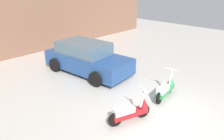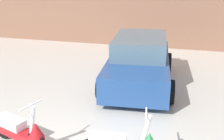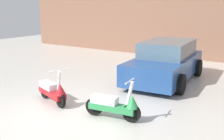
% 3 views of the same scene
% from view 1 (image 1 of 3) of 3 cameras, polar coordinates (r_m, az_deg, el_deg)
% --- Properties ---
extents(ground_plane, '(28.00, 28.00, 0.00)m').
position_cam_1_polar(ground_plane, '(6.79, 13.47, -12.34)').
color(ground_plane, beige).
extents(wall_back, '(19.60, 0.12, 3.90)m').
position_cam_1_polar(wall_back, '(12.44, -22.86, 12.22)').
color(wall_back, '#845B47').
rests_on(wall_back, ground_plane).
extents(scooter_front_left, '(1.32, 0.67, 0.95)m').
position_cam_1_polar(scooter_front_left, '(6.39, 5.14, -10.53)').
color(scooter_front_left, black).
rests_on(scooter_front_left, ground_plane).
extents(scooter_front_right, '(1.35, 0.51, 0.94)m').
position_cam_1_polar(scooter_front_right, '(7.80, 13.93, -4.67)').
color(scooter_front_right, black).
rests_on(scooter_front_right, ground_plane).
extents(car_rear_left, '(2.19, 4.07, 1.33)m').
position_cam_1_polar(car_rear_left, '(9.63, -6.58, 3.12)').
color(car_rear_left, navy).
rests_on(car_rear_left, ground_plane).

